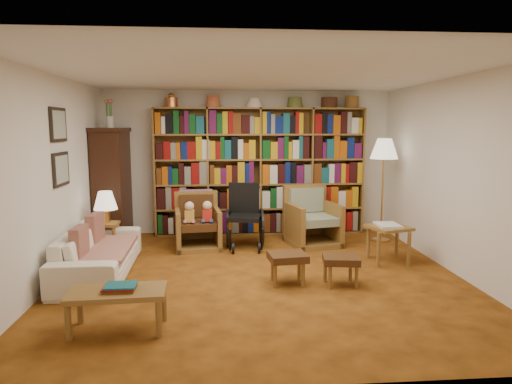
{
  "coord_description": "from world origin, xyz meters",
  "views": [
    {
      "loc": [
        -0.5,
        -5.55,
        1.87
      ],
      "look_at": [
        -0.01,
        0.6,
        0.99
      ],
      "focal_mm": 32.0,
      "sensor_mm": 36.0,
      "label": 1
    }
  ],
  "objects": [
    {
      "name": "wall_front",
      "position": [
        0.0,
        -2.5,
        1.25
      ],
      "size": [
        5.0,
        0.0,
        5.0
      ],
      "primitive_type": "plane",
      "rotation": [
        -1.57,
        0.0,
        0.0
      ],
      "color": "white",
      "rests_on": "floor"
    },
    {
      "name": "footstool_a",
      "position": [
        0.3,
        -0.31,
        0.31
      ],
      "size": [
        0.48,
        0.42,
        0.37
      ],
      "color": "#432912",
      "rests_on": "floor"
    },
    {
      "name": "bookshelf",
      "position": [
        0.2,
        2.33,
        1.17
      ],
      "size": [
        3.6,
        0.3,
        2.42
      ],
      "color": "brown",
      "rests_on": "floor"
    },
    {
      "name": "framed_pictures",
      "position": [
        -2.48,
        0.3,
        1.62
      ],
      "size": [
        0.03,
        0.52,
        0.97
      ],
      "color": "black",
      "rests_on": "wall_left"
    },
    {
      "name": "table_lamp",
      "position": [
        -2.15,
        1.08,
        0.81
      ],
      "size": [
        0.34,
        0.34,
        0.46
      ],
      "color": "gold",
      "rests_on": "side_table_lamp"
    },
    {
      "name": "curio_cabinet",
      "position": [
        -2.25,
        2.0,
        0.95
      ],
      "size": [
        0.5,
        0.95,
        2.4
      ],
      "color": "#341A0E",
      "rests_on": "floor"
    },
    {
      "name": "footstool_b",
      "position": [
        0.92,
        -0.41,
        0.29
      ],
      "size": [
        0.46,
        0.41,
        0.36
      ],
      "color": "#432912",
      "rests_on": "floor"
    },
    {
      "name": "ceiling",
      "position": [
        0.0,
        0.0,
        2.5
      ],
      "size": [
        5.0,
        5.0,
        0.0
      ],
      "primitive_type": "plane",
      "rotation": [
        3.14,
        0.0,
        0.0
      ],
      "color": "white",
      "rests_on": "wall_back"
    },
    {
      "name": "side_table_papers",
      "position": [
        1.82,
        0.46,
        0.43
      ],
      "size": [
        0.62,
        0.62,
        0.54
      ],
      "color": "brown",
      "rests_on": "floor"
    },
    {
      "name": "side_table_lamp",
      "position": [
        -2.15,
        1.08,
        0.35
      ],
      "size": [
        0.33,
        0.33,
        0.5
      ],
      "color": "brown",
      "rests_on": "floor"
    },
    {
      "name": "wall_back",
      "position": [
        0.0,
        2.5,
        1.25
      ],
      "size": [
        5.0,
        0.0,
        5.0
      ],
      "primitive_type": "plane",
      "rotation": [
        1.57,
        0.0,
        0.0
      ],
      "color": "white",
      "rests_on": "floor"
    },
    {
      "name": "wall_right",
      "position": [
        2.5,
        0.0,
        1.25
      ],
      "size": [
        0.0,
        5.0,
        5.0
      ],
      "primitive_type": "plane",
      "rotation": [
        1.57,
        0.0,
        -1.57
      ],
      "color": "white",
      "rests_on": "floor"
    },
    {
      "name": "sofa_throw",
      "position": [
        -2.0,
        0.24,
        0.3
      ],
      "size": [
        0.73,
        1.31,
        0.04
      ],
      "primitive_type": "cube",
      "rotation": [
        0.0,
        0.0,
        0.03
      ],
      "color": "beige",
      "rests_on": "sofa"
    },
    {
      "name": "floor_lamp",
      "position": [
        2.15,
        1.63,
        1.46
      ],
      "size": [
        0.45,
        0.45,
        1.69
      ],
      "color": "gold",
      "rests_on": "floor"
    },
    {
      "name": "cushion_right",
      "position": [
        -2.18,
        -0.11,
        0.45
      ],
      "size": [
        0.13,
        0.38,
        0.38
      ],
      "primitive_type": "cube",
      "rotation": [
        0.0,
        0.0,
        -0.03
      ],
      "color": "maroon",
      "rests_on": "sofa"
    },
    {
      "name": "wall_left",
      "position": [
        -2.5,
        0.0,
        1.25
      ],
      "size": [
        0.0,
        5.0,
        5.0
      ],
      "primitive_type": "plane",
      "rotation": [
        1.57,
        0.0,
        1.57
      ],
      "color": "white",
      "rests_on": "floor"
    },
    {
      "name": "sofa",
      "position": [
        -2.05,
        0.24,
        0.29
      ],
      "size": [
        2.0,
        0.83,
        0.58
      ],
      "primitive_type": "imported",
      "rotation": [
        0.0,
        0.0,
        1.6
      ],
      "color": "white",
      "rests_on": "floor"
    },
    {
      "name": "floor",
      "position": [
        0.0,
        0.0,
        0.0
      ],
      "size": [
        5.0,
        5.0,
        0.0
      ],
      "primitive_type": "plane",
      "color": "#945316",
      "rests_on": "ground"
    },
    {
      "name": "armchair_sage",
      "position": [
        0.97,
        1.58,
        0.36
      ],
      "size": [
        0.92,
        0.93,
        0.93
      ],
      "color": "brown",
      "rests_on": "floor"
    },
    {
      "name": "wheelchair",
      "position": [
        -0.12,
        1.45,
        0.45
      ],
      "size": [
        0.58,
        0.8,
        1.0
      ],
      "color": "black",
      "rests_on": "floor"
    },
    {
      "name": "armchair_leather",
      "position": [
        -0.85,
        1.51,
        0.36
      ],
      "size": [
        0.77,
        0.81,
        0.87
      ],
      "color": "brown",
      "rests_on": "floor"
    },
    {
      "name": "cushion_left",
      "position": [
        -2.18,
        0.59,
        0.45
      ],
      "size": [
        0.16,
        0.41,
        0.4
      ],
      "primitive_type": "cube",
      "rotation": [
        0.0,
        0.0,
        -0.08
      ],
      "color": "maroon",
      "rests_on": "sofa"
    },
    {
      "name": "coffee_table",
      "position": [
        -1.46,
        -1.44,
        0.33
      ],
      "size": [
        0.9,
        0.49,
        0.44
      ],
      "color": "brown",
      "rests_on": "floor"
    }
  ]
}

